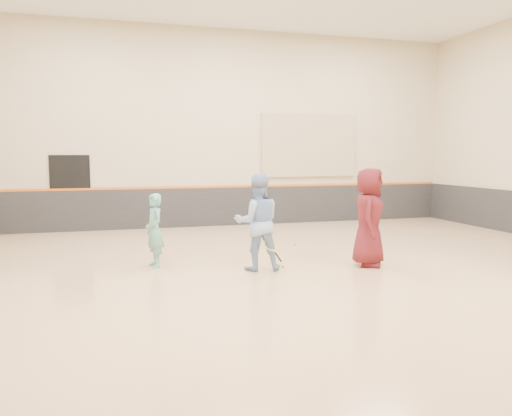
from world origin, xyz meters
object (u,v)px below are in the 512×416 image
object	(u,v)px
instructor	(257,222)
spare_racket	(262,235)
girl	(154,230)
young_man	(369,217)

from	to	relation	value
instructor	spare_racket	xyz separation A→B (m)	(1.20, 3.76, -0.90)
spare_racket	girl	bearing A→B (deg)	-136.36
instructor	spare_racket	world-z (taller)	instructor
girl	instructor	distance (m)	2.06
spare_racket	instructor	bearing A→B (deg)	-107.75
instructor	young_man	xyz separation A→B (m)	(2.23, -0.26, 0.05)
spare_racket	young_man	bearing A→B (deg)	-75.63
girl	young_man	distance (m)	4.26
girl	young_man	size ratio (longest dim) A/B	0.74
instructor	young_man	world-z (taller)	young_man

